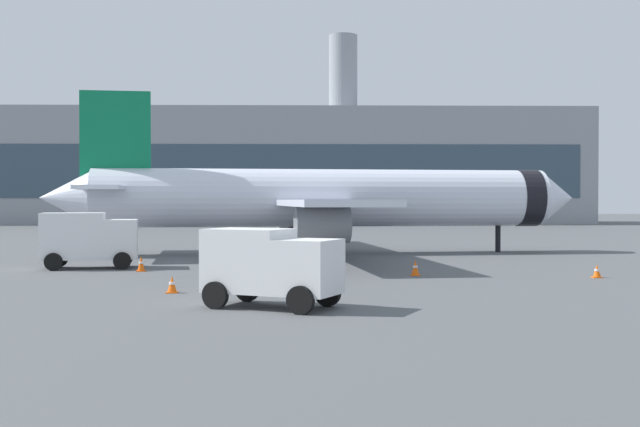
{
  "coord_description": "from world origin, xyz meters",
  "views": [
    {
      "loc": [
        -0.16,
        -2.8,
        3.55
      ],
      "look_at": [
        0.47,
        29.69,
        3.0
      ],
      "focal_mm": 44.37,
      "sensor_mm": 36.0,
      "label": 1
    }
  ],
  "objects": [
    {
      "name": "airplane_at_gate",
      "position": [
        0.95,
        49.45,
        3.66
      ],
      "size": [
        35.76,
        32.35,
        10.5
      ],
      "color": "silver",
      "rests_on": "ground"
    },
    {
      "name": "service_truck",
      "position": [
        -11.4,
        38.46,
        1.61
      ],
      "size": [
        5.11,
        3.22,
        2.9
      ],
      "color": "white",
      "rests_on": "ground"
    },
    {
      "name": "cargo_van",
      "position": [
        -1.29,
        23.25,
        1.45
      ],
      "size": [
        4.83,
        3.81,
        2.6
      ],
      "color": "white",
      "rests_on": "ground"
    },
    {
      "name": "safety_cone_near",
      "position": [
        -8.31,
        36.65,
        0.38
      ],
      "size": [
        0.44,
        0.44,
        0.77
      ],
      "color": "#F2590C",
      "rests_on": "ground"
    },
    {
      "name": "safety_cone_mid",
      "position": [
        -5.23,
        27.44,
        0.32
      ],
      "size": [
        0.44,
        0.44,
        0.65
      ],
      "color": "#F2590C",
      "rests_on": "ground"
    },
    {
      "name": "safety_cone_far",
      "position": [
        5.05,
        34.2,
        0.36
      ],
      "size": [
        0.44,
        0.44,
        0.73
      ],
      "color": "#F2590C",
      "rests_on": "ground"
    },
    {
      "name": "safety_cone_outer",
      "position": [
        13.22,
        32.99,
        0.3
      ],
      "size": [
        0.44,
        0.44,
        0.61
      ],
      "color": "#F2590C",
      "rests_on": "ground"
    },
    {
      "name": "terminal_building",
      "position": [
        -11.18,
        119.92,
        8.66
      ],
      "size": [
        107.12,
        19.28,
        29.14
      ],
      "color": "gray",
      "rests_on": "ground"
    }
  ]
}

